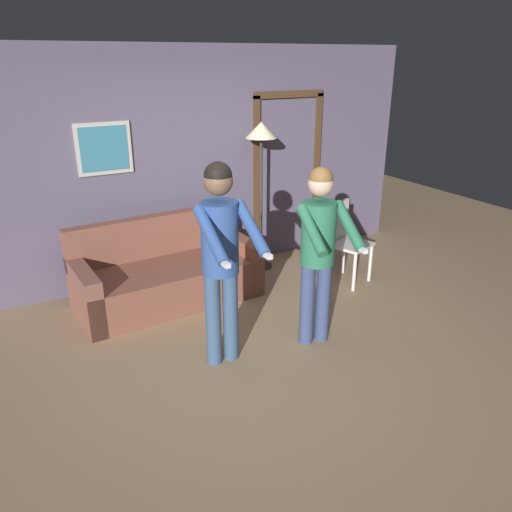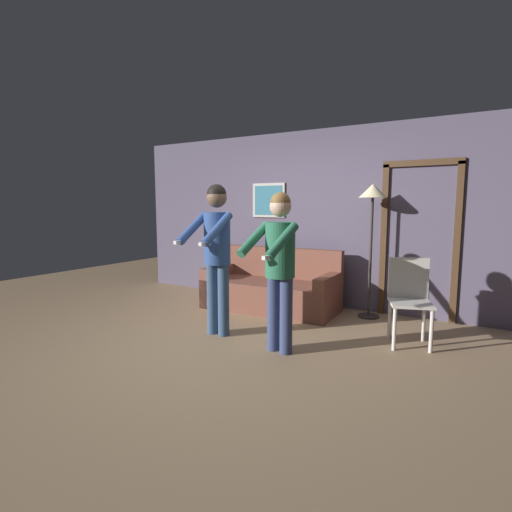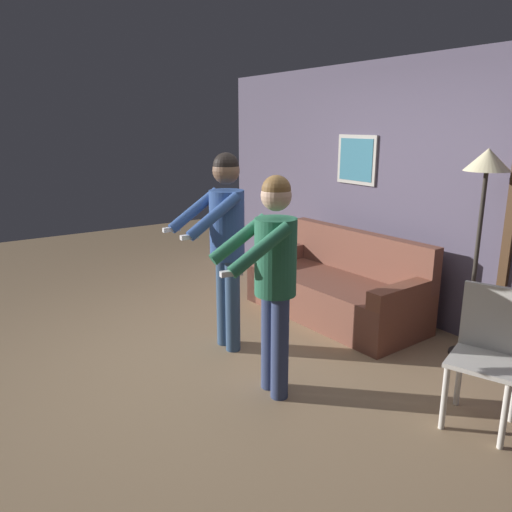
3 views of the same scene
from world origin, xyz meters
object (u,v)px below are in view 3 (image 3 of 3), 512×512
Objects in this scene: couch at (337,290)px; person_standing_left at (225,234)px; dining_chair_distant at (488,348)px; person_standing_right at (273,268)px; torchiere_lamp at (485,182)px.

couch is 1.12× the size of person_standing_left.
dining_chair_distant is (1.95, 0.85, -0.53)m from person_standing_left.
person_standing_left is at bearing -89.00° from couch.
person_standing_right is 1.75× the size of dining_chair_distant.
torchiere_lamp is 1.91× the size of dining_chair_distant.
dining_chair_distant is at bearing 42.02° from person_standing_right.
torchiere_lamp is at bearing 51.69° from person_standing_left.
person_standing_left is at bearing 172.10° from person_standing_right.
person_standing_right reaches higher than dining_chair_distant.
couch is 1.86m from person_standing_right.
torchiere_lamp reaches higher than person_standing_right.
couch is 1.09× the size of torchiere_lamp.
dining_chair_distant is (1.98, -0.50, 0.25)m from couch.
torchiere_lamp is at bearing 76.23° from person_standing_right.
person_standing_left is (0.02, -1.35, 0.78)m from couch.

